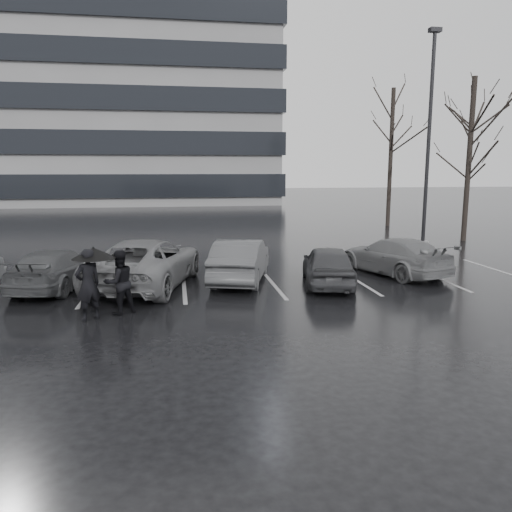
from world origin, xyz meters
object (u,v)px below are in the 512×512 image
object	(u,v)px
pedestrian_left	(88,285)
lamp_post	(428,150)
car_west_c	(57,269)
pedestrian_right	(119,282)
car_main	(328,265)
tree_ne	(468,171)
tree_east	(469,161)
car_east	(393,256)
car_west_b	(146,263)
tree_north	(391,158)
car_west_a	(240,260)

from	to	relation	value
pedestrian_left	lamp_post	world-z (taller)	lamp_post
lamp_post	car_west_c	bearing A→B (deg)	-157.32
pedestrian_right	car_main	bearing A→B (deg)	169.86
pedestrian_left	pedestrian_right	size ratio (longest dim) A/B	1.08
car_west_c	tree_ne	distance (m)	23.70
lamp_post	tree_east	xyz separation A→B (m)	(2.79, 1.13, -0.48)
car_east	lamp_post	distance (m)	8.27
tree_ne	pedestrian_left	bearing A→B (deg)	-141.73
car_west_c	tree_east	world-z (taller)	tree_east
car_west_c	lamp_post	bearing A→B (deg)	-144.95
tree_east	car_west_b	bearing A→B (deg)	-153.60
lamp_post	tree_north	size ratio (longest dim) A/B	1.15
lamp_post	tree_east	bearing A→B (deg)	22.00
car_west_a	car_west_c	world-z (taller)	car_west_a
car_west_b	tree_north	distance (m)	20.77
lamp_post	tree_east	distance (m)	3.05
car_west_b	car_west_c	world-z (taller)	car_west_b
car_west_b	tree_north	bearing A→B (deg)	-119.02
pedestrian_right	tree_east	world-z (taller)	tree_east
car_east	tree_ne	world-z (taller)	tree_ne
car_west_c	lamp_post	size ratio (longest dim) A/B	0.42
car_main	tree_ne	world-z (taller)	tree_ne
car_west_b	tree_ne	bearing A→B (deg)	-131.49
car_west_b	tree_east	world-z (taller)	tree_east
car_main	pedestrian_right	distance (m)	6.52
car_west_c	tree_ne	bearing A→B (deg)	-138.38
lamp_post	tree_ne	bearing A→B (deg)	44.10
car_east	tree_ne	distance (m)	14.91
car_west_c	lamp_post	distance (m)	16.96
car_west_b	car_west_a	bearing A→B (deg)	-159.63
tree_east	tree_ne	xyz separation A→B (m)	(2.50, 4.00, -0.50)
car_east	tree_north	size ratio (longest dim) A/B	0.51
car_main	pedestrian_right	bearing A→B (deg)	32.15
car_west_b	lamp_post	xyz separation A→B (m)	(12.55, 6.49, 3.73)
car_main	pedestrian_left	xyz separation A→B (m)	(-6.79, -2.66, 0.24)
lamp_post	car_west_b	bearing A→B (deg)	-152.66
car_west_b	car_west_c	distance (m)	2.69
car_east	pedestrian_left	bearing A→B (deg)	2.77
car_west_c	pedestrian_right	xyz separation A→B (m)	(2.19, -3.08, 0.21)
car_main	lamp_post	xyz separation A→B (m)	(6.93, 7.21, 3.85)
car_main	lamp_post	distance (m)	10.71
car_main	car_west_c	bearing A→B (deg)	6.24
lamp_post	tree_east	world-z (taller)	lamp_post
car_main	tree_ne	size ratio (longest dim) A/B	0.53
pedestrian_left	lamp_post	xyz separation A→B (m)	(13.72, 9.87, 3.61)
car_east	pedestrian_left	xyz separation A→B (m)	(-9.51, -3.87, 0.24)
pedestrian_left	tree_east	size ratio (longest dim) A/B	0.22
pedestrian_right	lamp_post	bearing A→B (deg)	-174.35
pedestrian_left	lamp_post	bearing A→B (deg)	178.99
car_west_b	tree_east	xyz separation A→B (m)	(15.34, 7.62, 3.26)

